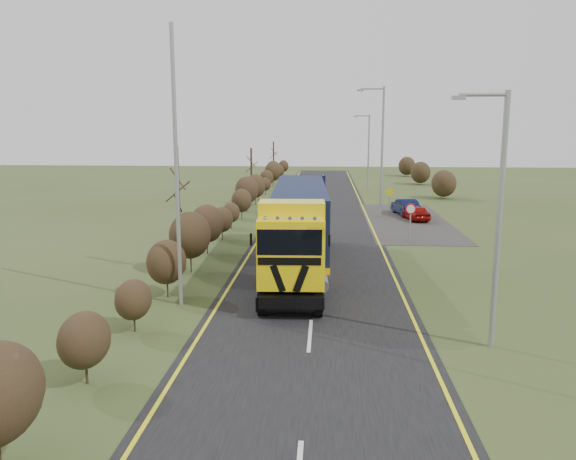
{
  "coord_description": "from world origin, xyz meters",
  "views": [
    {
      "loc": [
        0.49,
        -21.91,
        6.89
      ],
      "look_at": [
        -1.23,
        3.15,
        2.3
      ],
      "focal_mm": 35.0,
      "sensor_mm": 36.0,
      "label": 1
    }
  ],
  "objects_px": {
    "lorry": "(299,223)",
    "car_red_hatchback": "(416,213)",
    "streetlight_near": "(497,211)",
    "speed_sign": "(410,215)",
    "car_blue_sedan": "(405,207)"
  },
  "relations": [
    {
      "from": "speed_sign",
      "to": "streetlight_near",
      "type": "bearing_deg",
      "value": -89.62
    },
    {
      "from": "car_blue_sedan",
      "to": "streetlight_near",
      "type": "xyz_separation_m",
      "value": [
        -1.12,
        -27.74,
        3.72
      ]
    },
    {
      "from": "lorry",
      "to": "speed_sign",
      "type": "height_order",
      "value": "lorry"
    },
    {
      "from": "car_red_hatchback",
      "to": "lorry",
      "type": "bearing_deg",
      "value": 52.9
    },
    {
      "from": "lorry",
      "to": "car_blue_sedan",
      "type": "relative_size",
      "value": 3.82
    },
    {
      "from": "lorry",
      "to": "car_blue_sedan",
      "type": "xyz_separation_m",
      "value": [
        7.63,
        18.45,
        -1.71
      ]
    },
    {
      "from": "lorry",
      "to": "car_blue_sedan",
      "type": "distance_m",
      "value": 20.03
    },
    {
      "from": "lorry",
      "to": "streetlight_near",
      "type": "xyz_separation_m",
      "value": [
        6.51,
        -9.3,
        2.01
      ]
    },
    {
      "from": "lorry",
      "to": "speed_sign",
      "type": "distance_m",
      "value": 9.76
    },
    {
      "from": "lorry",
      "to": "car_red_hatchback",
      "type": "relative_size",
      "value": 4.41
    },
    {
      "from": "lorry",
      "to": "car_red_hatchback",
      "type": "height_order",
      "value": "lorry"
    },
    {
      "from": "car_red_hatchback",
      "to": "speed_sign",
      "type": "relative_size",
      "value": 1.43
    },
    {
      "from": "car_red_hatchback",
      "to": "car_blue_sedan",
      "type": "relative_size",
      "value": 0.87
    },
    {
      "from": "streetlight_near",
      "to": "car_blue_sedan",
      "type": "bearing_deg",
      "value": 87.69
    },
    {
      "from": "car_red_hatchback",
      "to": "streetlight_near",
      "type": "relative_size",
      "value": 0.43
    }
  ]
}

